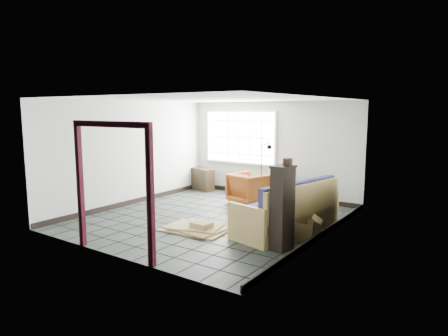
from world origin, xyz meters
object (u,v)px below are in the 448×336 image
Objects in this scene: armchair at (249,187)px; side_table at (293,187)px; futon_sofa at (289,213)px; tall_shelf at (282,207)px.

armchair is 1.15m from side_table.
armchair is (-1.91, 1.63, 0.06)m from futon_sofa.
futon_sofa is 4.42× the size of side_table.
side_table is at bearing 125.51° from futon_sofa.
tall_shelf is (1.33, -3.31, 0.32)m from side_table.
futon_sofa is at bearing 117.32° from tall_shelf.
futon_sofa is at bearing 153.24° from armchair.
futon_sofa is 1.08m from tall_shelf.
tall_shelf is (0.32, -0.97, 0.36)m from futon_sofa.
tall_shelf reaches higher than futon_sofa.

